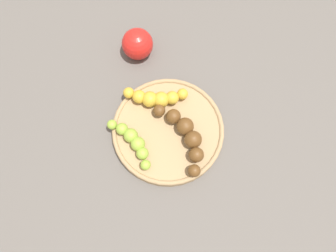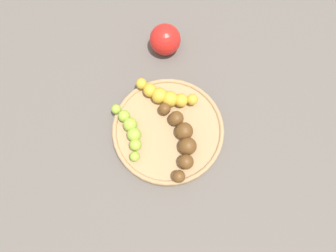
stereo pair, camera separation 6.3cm
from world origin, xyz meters
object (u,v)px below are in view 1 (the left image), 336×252
fruit_bowl (168,130)px  banana_spotted (156,98)px  banana_green (133,141)px  apple_red (137,44)px  banana_overripe (185,135)px

fruit_bowl → banana_spotted: bearing=-115.8°
banana_spotted → banana_green: 0.11m
apple_red → banana_spotted: bearing=59.9°
fruit_bowl → apple_red: 0.21m
banana_spotted → banana_green: banana_spotted is taller
fruit_bowl → banana_overripe: bearing=104.2°
fruit_bowl → banana_spotted: (-0.03, -0.06, 0.02)m
banana_overripe → banana_green: size_ratio=1.24×
banana_green → apple_red: (-0.17, -0.15, 0.00)m
banana_green → apple_red: bearing=49.2°
banana_spotted → fruit_bowl: bearing=24.3°
fruit_bowl → banana_spotted: size_ratio=2.13×
banana_overripe → apple_red: 0.24m
banana_overripe → banana_spotted: 0.10m
fruit_bowl → banana_spotted: 0.07m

